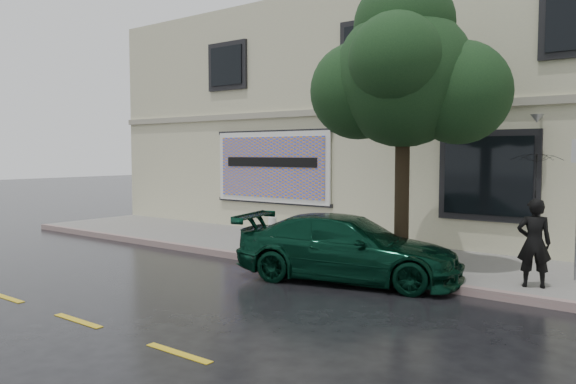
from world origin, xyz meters
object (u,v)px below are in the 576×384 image
Objects in this scene: car at (348,248)px; fire_hydrant at (272,229)px; pedestrian at (534,243)px; street_tree at (403,79)px.

fire_hydrant is at bearing 47.63° from car.
car is 2.81× the size of pedestrian.
fire_hydrant is (-3.92, 0.67, -3.43)m from street_tree.
pedestrian is (3.17, 0.94, 0.29)m from car.
street_tree reaches higher than fire_hydrant.
car is 0.83× the size of street_tree.
pedestrian is at bearing -17.37° from fire_hydrant.
pedestrian reaches higher than car.
car is 3.80m from fire_hydrant.
fire_hydrant is (-3.34, 1.80, -0.11)m from car.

